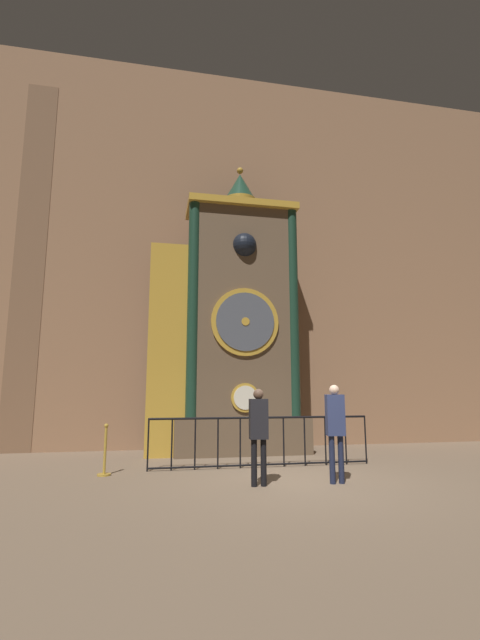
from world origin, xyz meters
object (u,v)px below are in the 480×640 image
Objects in this scene: clock_tower at (228,326)px; visitor_near at (259,427)px; stanchion_post at (105,458)px; visitor_far at (335,424)px.

clock_tower is 4.91× the size of visitor_near.
clock_tower is at bearing 40.94° from stanchion_post.
clock_tower is 4.70× the size of visitor_far.
clock_tower is at bearing 92.42° from visitor_near.
visitor_far is 4.76m from stanchion_post.
visitor_near reaches higher than stanchion_post.
stanchion_post is (-3.02, -2.62, -3.25)m from clock_tower.
visitor_near is 1.68× the size of stanchion_post.
stanchion_post is (-2.90, 1.59, -0.71)m from visitor_near.
visitor_near is 0.96× the size of visitor_far.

